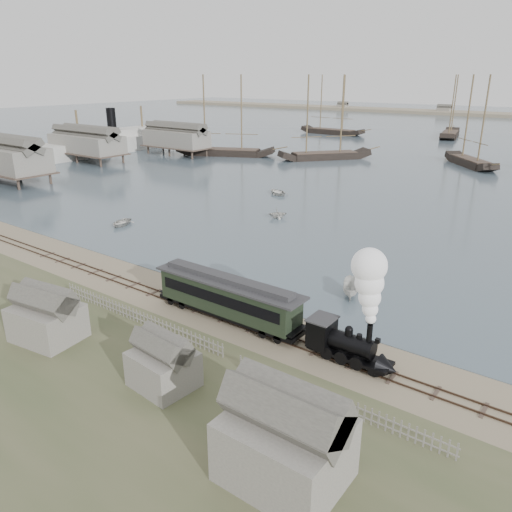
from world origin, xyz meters
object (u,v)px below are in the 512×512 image
Objects in this scene: beached_dinghy at (251,306)px; steamship at (112,130)px; locomotive at (362,317)px; passenger_coach at (228,296)px.

beached_dinghy is 0.08× the size of steamship.
steamship is (-100.41, 58.05, 1.85)m from locomotive.
steamship is (-88.80, 55.42, 5.39)m from beached_dinghy.
passenger_coach is at bearing -125.84° from steamship.
steamship reaches higher than passenger_coach.
locomotive is 12.41m from beached_dinghy.
steamship reaches higher than beached_dinghy.
steamship is (-88.31, 58.05, 3.60)m from passenger_coach.
beached_dinghy is at bearing 167.25° from locomotive.
locomotive is 0.16× the size of steamship.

